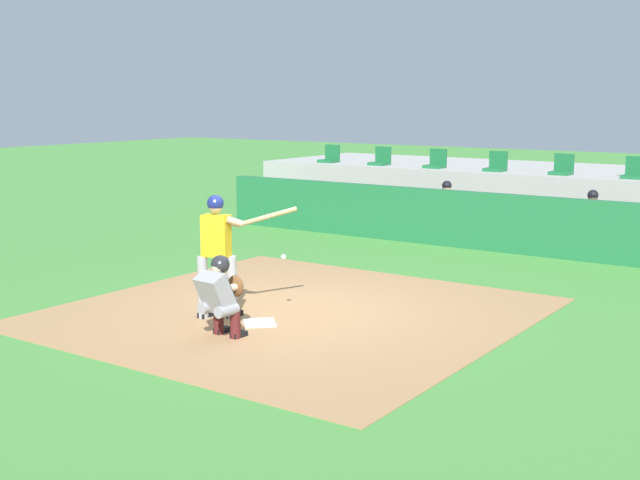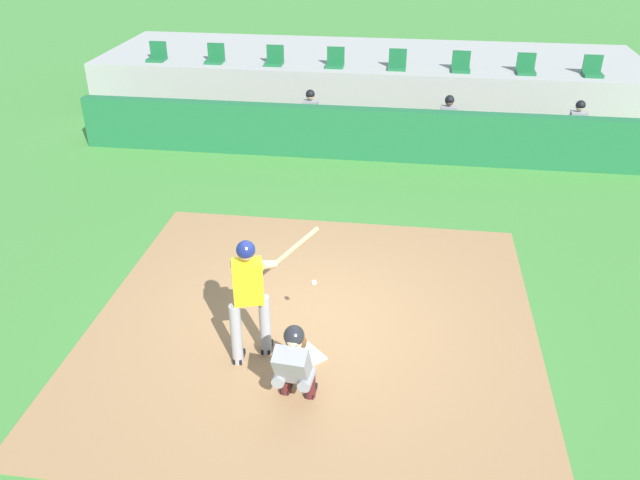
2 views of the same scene
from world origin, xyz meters
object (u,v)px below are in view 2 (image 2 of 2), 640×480
Objects in this scene: dugout_player_1 at (448,123)px; stadium_seat_2 at (275,59)px; stadium_seat_1 at (215,57)px; dugout_player_0 at (310,117)px; stadium_seat_7 at (593,70)px; catcher_crouched at (294,361)px; stadium_seat_6 at (526,68)px; home_plate at (305,356)px; stadium_seat_0 at (157,55)px; dugout_player_2 at (577,129)px; stadium_seat_4 at (397,63)px; stadium_seat_5 at (461,65)px; batter_at_plate at (251,293)px; stadium_seat_3 at (335,61)px.

stadium_seat_2 is (-4.56, 2.03, 0.86)m from dugout_player_1.
stadium_seat_1 is 1.00× the size of stadium_seat_2.
stadium_seat_7 is (6.87, 2.03, 0.86)m from dugout_player_0.
stadium_seat_6 is at bearing 69.77° from catcher_crouched.
dugout_player_1 reaches higher than home_plate.
stadium_seat_2 is (-2.45, 10.99, 0.93)m from catcher_crouched.
stadium_seat_0 is at bearing 155.68° from dugout_player_0.
dugout_player_2 is 4.80m from stadium_seat_4.
stadium_seat_1 and stadium_seat_4 have the same top height.
stadium_seat_7 is (3.57, 2.03, 0.86)m from dugout_player_1.
stadium_seat_5 is (2.44, 10.18, 1.51)m from home_plate.
home_plate is 0.92× the size of stadium_seat_6.
dugout_player_0 is at bearing 93.52° from batter_at_plate.
dugout_player_1 is 5.06m from stadium_seat_2.
home_plate is at bearing -68.24° from stadium_seat_1.
stadium_seat_0 is at bearing 180.00° from stadium_seat_6.
batter_at_plate is at bearing 132.92° from catcher_crouched.
dugout_player_1 is 1.00× the size of dugout_player_2.
stadium_seat_6 is (4.05, 10.99, 0.93)m from catcher_crouched.
stadium_seat_0 reaches higher than dugout_player_1.
stadium_seat_5 is 1.00× the size of stadium_seat_7.
dugout_player_1 and dugout_player_2 have the same top height.
stadium_seat_2 is at bearing 180.00° from stadium_seat_7.
stadium_seat_5 is (1.62, 0.00, 0.00)m from stadium_seat_4.
stadium_seat_1 reaches higher than dugout_player_0.
batter_at_plate is 10.26m from stadium_seat_3.
home_plate is 10.32m from stadium_seat_3.
batter_at_plate is 12.08m from stadium_seat_7.
batter_at_plate is 8.69m from dugout_player_1.
stadium_seat_3 is at bearing 0.00° from stadium_seat_0.
stadium_seat_5 reaches higher than catcher_crouched.
dugout_player_2 is 9.40m from stadium_seat_1.
stadium_seat_0 reaches higher than batter_at_plate.
stadium_seat_1 is 3.25m from stadium_seat_3.
dugout_player_0 is at bearing -150.68° from stadium_seat_5.
stadium_seat_7 is (1.62, 0.00, 0.00)m from stadium_seat_6.
stadium_seat_4 is 1.00× the size of stadium_seat_7.
stadium_seat_0 is 8.12m from stadium_seat_5.
stadium_seat_7 is (0.61, 2.03, 0.86)m from dugout_player_2.
stadium_seat_7 is at bearing 0.00° from stadium_seat_5.
home_plate is 11.06m from stadium_seat_1.
catcher_crouched is 11.30m from stadium_seat_2.
stadium_seat_4 is (-4.26, 2.03, 0.86)m from dugout_player_2.
stadium_seat_0 is at bearing 116.04° from batter_at_plate.
stadium_seat_2 is 1.00× the size of stadium_seat_6.
dugout_player_0 reaches higher than home_plate.
home_plate is at bearing -94.56° from stadium_seat_4.
stadium_seat_7 is at bearing 0.00° from stadium_seat_0.
stadium_seat_1 is at bearing 180.00° from stadium_seat_5.
stadium_seat_4 is (6.50, 0.00, 0.00)m from stadium_seat_0.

